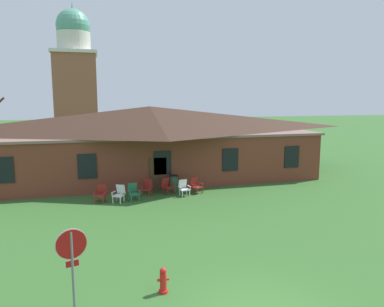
{
  "coord_description": "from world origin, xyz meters",
  "views": [
    {
      "loc": [
        -4.05,
        -8.05,
        5.74
      ],
      "look_at": [
        0.45,
        8.57,
        3.13
      ],
      "focal_mm": 33.9,
      "sensor_mm": 36.0,
      "label": 1
    }
  ],
  "objects_px": {
    "lawn_chair_near_door": "(119,193)",
    "lawn_chair_middle": "(147,187)",
    "lawn_chair_under_eave": "(196,185)",
    "stop_sign": "(72,257)",
    "fire_hydrant": "(163,281)",
    "lawn_chair_by_porch": "(101,193)",
    "trash_bin": "(174,183)",
    "lawn_chair_left_end": "(133,191)",
    "lawn_chair_right_end": "(167,186)",
    "lawn_chair_far_side": "(184,187)"
  },
  "relations": [
    {
      "from": "lawn_chair_by_porch",
      "to": "lawn_chair_far_side",
      "type": "bearing_deg",
      "value": 1.07
    },
    {
      "from": "stop_sign",
      "to": "lawn_chair_left_end",
      "type": "xyz_separation_m",
      "value": [
        2.69,
        11.13,
        -1.28
      ]
    },
    {
      "from": "lawn_chair_middle",
      "to": "lawn_chair_right_end",
      "type": "height_order",
      "value": "same"
    },
    {
      "from": "lawn_chair_by_porch",
      "to": "lawn_chair_middle",
      "type": "distance_m",
      "value": 2.85
    },
    {
      "from": "lawn_chair_far_side",
      "to": "lawn_chair_under_eave",
      "type": "bearing_deg",
      "value": 24.05
    },
    {
      "from": "lawn_chair_by_porch",
      "to": "lawn_chair_under_eave",
      "type": "relative_size",
      "value": 1.0
    },
    {
      "from": "lawn_chair_by_porch",
      "to": "lawn_chair_left_end",
      "type": "distance_m",
      "value": 1.79
    },
    {
      "from": "lawn_chair_far_side",
      "to": "trash_bin",
      "type": "distance_m",
      "value": 1.35
    },
    {
      "from": "stop_sign",
      "to": "lawn_chair_under_eave",
      "type": "relative_size",
      "value": 2.62
    },
    {
      "from": "lawn_chair_middle",
      "to": "lawn_chair_under_eave",
      "type": "height_order",
      "value": "same"
    },
    {
      "from": "stop_sign",
      "to": "lawn_chair_left_end",
      "type": "height_order",
      "value": "stop_sign"
    },
    {
      "from": "lawn_chair_left_end",
      "to": "stop_sign",
      "type": "bearing_deg",
      "value": -103.58
    },
    {
      "from": "stop_sign",
      "to": "fire_hydrant",
      "type": "bearing_deg",
      "value": 17.56
    },
    {
      "from": "lawn_chair_middle",
      "to": "lawn_chair_far_side",
      "type": "bearing_deg",
      "value": -18.95
    },
    {
      "from": "lawn_chair_by_porch",
      "to": "fire_hydrant",
      "type": "height_order",
      "value": "lawn_chair_by_porch"
    },
    {
      "from": "stop_sign",
      "to": "lawn_chair_by_porch",
      "type": "distance_m",
      "value": 11.32
    },
    {
      "from": "lawn_chair_near_door",
      "to": "lawn_chair_far_side",
      "type": "bearing_deg",
      "value": 5.36
    },
    {
      "from": "stop_sign",
      "to": "lawn_chair_middle",
      "type": "relative_size",
      "value": 2.62
    },
    {
      "from": "lawn_chair_by_porch",
      "to": "lawn_chair_left_end",
      "type": "relative_size",
      "value": 1.0
    },
    {
      "from": "lawn_chair_under_eave",
      "to": "fire_hydrant",
      "type": "bearing_deg",
      "value": -110.55
    },
    {
      "from": "lawn_chair_far_side",
      "to": "stop_sign",
      "type": "bearing_deg",
      "value": -116.78
    },
    {
      "from": "lawn_chair_near_door",
      "to": "lawn_chair_under_eave",
      "type": "height_order",
      "value": "same"
    },
    {
      "from": "lawn_chair_by_porch",
      "to": "trash_bin",
      "type": "distance_m",
      "value": 4.71
    },
    {
      "from": "lawn_chair_far_side",
      "to": "trash_bin",
      "type": "relative_size",
      "value": 0.98
    },
    {
      "from": "lawn_chair_by_porch",
      "to": "trash_bin",
      "type": "xyz_separation_m",
      "value": [
        4.49,
        1.4,
        -0.0
      ]
    },
    {
      "from": "stop_sign",
      "to": "lawn_chair_far_side",
      "type": "bearing_deg",
      "value": 63.22
    },
    {
      "from": "stop_sign",
      "to": "lawn_chair_under_eave",
      "type": "distance_m",
      "value": 13.46
    },
    {
      "from": "lawn_chair_by_porch",
      "to": "lawn_chair_middle",
      "type": "relative_size",
      "value": 1.0
    },
    {
      "from": "stop_sign",
      "to": "lawn_chair_under_eave",
      "type": "xyz_separation_m",
      "value": [
        6.56,
        11.68,
        -1.28
      ]
    },
    {
      "from": "lawn_chair_left_end",
      "to": "trash_bin",
      "type": "bearing_deg",
      "value": 28.89
    },
    {
      "from": "fire_hydrant",
      "to": "lawn_chair_near_door",
      "type": "bearing_deg",
      "value": 93.29
    },
    {
      "from": "lawn_chair_by_porch",
      "to": "fire_hydrant",
      "type": "relative_size",
      "value": 1.21
    },
    {
      "from": "fire_hydrant",
      "to": "trash_bin",
      "type": "bearing_deg",
      "value": 76.19
    },
    {
      "from": "lawn_chair_far_side",
      "to": "lawn_chair_under_eave",
      "type": "xyz_separation_m",
      "value": [
        0.86,
        0.38,
        0.0
      ]
    },
    {
      "from": "trash_bin",
      "to": "lawn_chair_left_end",
      "type": "bearing_deg",
      "value": -151.11
    },
    {
      "from": "stop_sign",
      "to": "lawn_chair_by_porch",
      "type": "relative_size",
      "value": 2.62
    },
    {
      "from": "lawn_chair_by_porch",
      "to": "lawn_chair_under_eave",
      "type": "xyz_separation_m",
      "value": [
        5.67,
        0.47,
        0.0
      ]
    },
    {
      "from": "lawn_chair_near_door",
      "to": "lawn_chair_middle",
      "type": "relative_size",
      "value": 1.0
    },
    {
      "from": "lawn_chair_by_porch",
      "to": "fire_hydrant",
      "type": "xyz_separation_m",
      "value": [
        1.58,
        -10.43,
        -0.12
      ]
    },
    {
      "from": "lawn_chair_under_eave",
      "to": "lawn_chair_near_door",
      "type": "bearing_deg",
      "value": -170.99
    },
    {
      "from": "lawn_chair_far_side",
      "to": "lawn_chair_by_porch",
      "type": "bearing_deg",
      "value": -178.93
    },
    {
      "from": "stop_sign",
      "to": "lawn_chair_by_porch",
      "type": "height_order",
      "value": "stop_sign"
    },
    {
      "from": "stop_sign",
      "to": "lawn_chair_far_side",
      "type": "relative_size",
      "value": 2.62
    },
    {
      "from": "lawn_chair_near_door",
      "to": "fire_hydrant",
      "type": "distance_m",
      "value": 10.18
    },
    {
      "from": "fire_hydrant",
      "to": "trash_bin",
      "type": "xyz_separation_m",
      "value": [
        2.91,
        11.83,
        0.12
      ]
    },
    {
      "from": "trash_bin",
      "to": "lawn_chair_right_end",
      "type": "bearing_deg",
      "value": -131.77
    },
    {
      "from": "lawn_chair_left_end",
      "to": "lawn_chair_far_side",
      "type": "relative_size",
      "value": 1.0
    },
    {
      "from": "lawn_chair_under_eave",
      "to": "trash_bin",
      "type": "xyz_separation_m",
      "value": [
        -1.18,
        0.93,
        -0.0
      ]
    },
    {
      "from": "lawn_chair_middle",
      "to": "lawn_chair_right_end",
      "type": "relative_size",
      "value": 1.0
    },
    {
      "from": "stop_sign",
      "to": "lawn_chair_right_end",
      "type": "height_order",
      "value": "stop_sign"
    }
  ]
}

